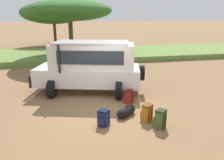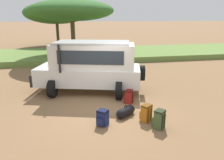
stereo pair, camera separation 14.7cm
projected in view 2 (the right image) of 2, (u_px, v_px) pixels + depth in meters
ground_plane at (104, 109)px, 8.71m from camera, size 320.00×320.00×0.00m
grass_bank at (83, 54)px, 19.93m from camera, size 120.00×7.00×0.44m
safari_vehicle at (91, 66)px, 10.49m from camera, size 5.47×3.54×2.44m
backpack_beside_front_wheel at (103, 118)px, 7.38m from camera, size 0.46×0.47×0.55m
backpack_cluster_center at (146, 113)px, 7.66m from camera, size 0.45×0.45×0.62m
backpack_near_rear_wheel at (159, 119)px, 7.16m from camera, size 0.45×0.45×0.65m
backpack_outermost at (129, 97)px, 9.28m from camera, size 0.44×0.43×0.58m
duffel_bag_low_black_case at (126, 111)px, 8.10m from camera, size 0.80×0.69×0.45m
acacia_tree_left_mid at (56, 13)px, 26.48m from camera, size 7.80×7.44×5.30m
acacia_tree_centre_back at (72, 10)px, 17.79m from camera, size 6.85×7.29×4.90m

